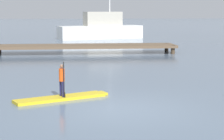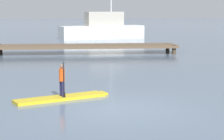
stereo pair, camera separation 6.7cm
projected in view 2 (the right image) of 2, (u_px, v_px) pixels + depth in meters
The scene contains 5 objects.
ground_plane at pixel (121, 109), 13.15m from camera, with size 240.00×240.00×0.00m, color slate.
paddleboard_near at pixel (62, 98), 14.58m from camera, with size 3.30×1.93×0.10m.
paddler_child_solo at pixel (62, 78), 14.48m from camera, with size 0.26×0.37×1.22m.
fishing_boat_white_large at pixel (102, 29), 44.07m from camera, with size 9.08×4.70×8.03m.
floating_dock at pixel (86, 46), 29.47m from camera, with size 12.66×2.50×0.59m.
Camera 2 is at (-1.52, -12.75, 3.10)m, focal length 67.76 mm.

